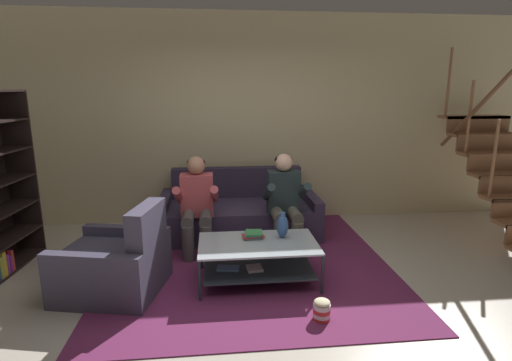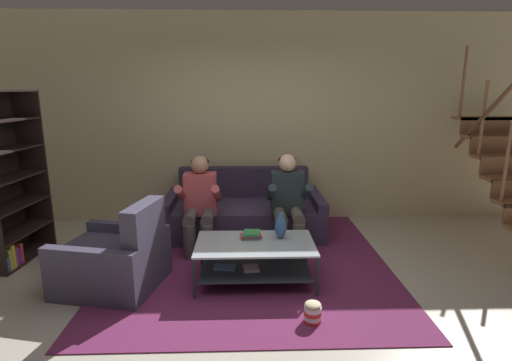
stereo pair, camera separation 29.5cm
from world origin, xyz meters
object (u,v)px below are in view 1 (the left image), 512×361
(vase, at_px, (282,226))
(armchair, at_px, (116,264))
(book_stack, at_px, (253,235))
(person_seated_left, at_px, (197,202))
(coffee_table, at_px, (257,256))
(couch, at_px, (239,213))
(popcorn_tub, at_px, (322,310))
(person_seated_right, at_px, (285,198))

(vase, distance_m, armchair, 1.64)
(book_stack, distance_m, armchair, 1.34)
(person_seated_left, bearing_deg, coffee_table, -53.64)
(couch, bearing_deg, coffee_table, -86.01)
(popcorn_tub, bearing_deg, person_seated_left, 124.19)
(coffee_table, height_order, vase, vase)
(popcorn_tub, bearing_deg, person_seated_right, 91.45)
(armchair, bearing_deg, couch, 49.90)
(person_seated_right, height_order, popcorn_tub, person_seated_right)
(person_seated_right, relative_size, coffee_table, 0.98)
(vase, bearing_deg, coffee_table, -156.90)
(book_stack, xyz_separation_m, armchair, (-1.32, -0.19, -0.17))
(person_seated_right, distance_m, armchair, 2.01)
(coffee_table, xyz_separation_m, armchair, (-1.35, -0.06, -0.00))
(couch, bearing_deg, person_seated_left, -131.50)
(person_seated_right, bearing_deg, couch, 131.57)
(couch, height_order, person_seated_left, person_seated_left)
(person_seated_right, relative_size, popcorn_tub, 5.97)
(coffee_table, relative_size, armchair, 1.11)
(couch, xyz_separation_m, person_seated_right, (0.52, -0.58, 0.35))
(coffee_table, bearing_deg, popcorn_tub, -58.40)
(person_seated_right, bearing_deg, person_seated_left, -179.93)
(vase, bearing_deg, person_seated_left, 140.69)
(person_seated_left, bearing_deg, person_seated_right, 0.07)
(couch, relative_size, popcorn_tub, 10.76)
(person_seated_right, height_order, armchair, person_seated_right)
(popcorn_tub, bearing_deg, book_stack, 119.15)
(couch, xyz_separation_m, vase, (0.37, -1.31, 0.27))
(couch, xyz_separation_m, coffee_table, (0.10, -1.42, 0.01))
(coffee_table, xyz_separation_m, vase, (0.27, 0.11, 0.26))
(person_seated_left, height_order, armchair, person_seated_left)
(couch, height_order, coffee_table, couch)
(couch, xyz_separation_m, armchair, (-1.25, -1.48, 0.01))
(person_seated_right, relative_size, armchair, 1.09)
(couch, bearing_deg, book_stack, -86.90)
(couch, relative_size, vase, 7.67)
(person_seated_right, distance_m, book_stack, 0.86)
(armchair, height_order, popcorn_tub, armchair)
(vase, relative_size, popcorn_tub, 1.40)
(person_seated_left, bearing_deg, popcorn_tub, -55.81)
(person_seated_right, xyz_separation_m, coffee_table, (-0.42, -0.84, -0.34))
(person_seated_left, relative_size, person_seated_right, 0.99)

